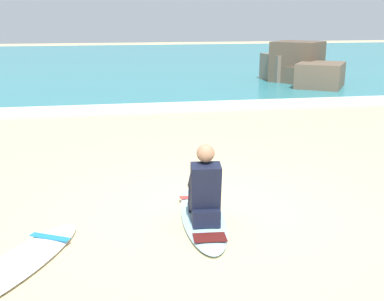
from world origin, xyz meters
The scene contains 7 objects.
ground_plane centered at (0.00, 0.00, 0.00)m, with size 80.00×80.00×0.00m, color #CCB584.
sea centered at (0.00, 20.79, 0.05)m, with size 80.00×28.00×0.10m, color teal.
breaking_foam centered at (0.00, 7.09, 0.06)m, with size 80.00×0.90×0.11m, color white.
surfboard_main centered at (-0.18, -0.24, 0.04)m, with size 0.69×2.12×0.08m.
surfer_seated centered at (-0.19, -0.43, 0.44)m, with size 0.41×0.73×0.95m.
surfboard_spare_near centered at (-2.24, -1.08, 0.04)m, with size 1.43×2.03×0.08m.
rock_outcrop_distant centered at (5.71, 10.90, 0.57)m, with size 2.68×4.15×1.52m.
Camera 1 is at (-1.32, -5.72, 2.44)m, focal length 45.80 mm.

